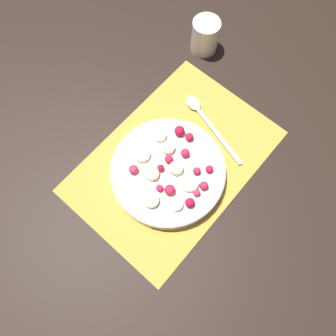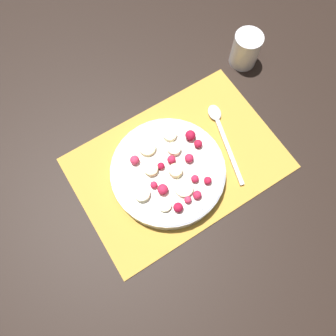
# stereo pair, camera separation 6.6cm
# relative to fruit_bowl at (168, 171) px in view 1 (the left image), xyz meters

# --- Properties ---
(ground_plane) EXTENTS (3.00, 3.00, 0.00)m
(ground_plane) POSITION_rel_fruit_bowl_xyz_m (-0.03, -0.01, -0.03)
(ground_plane) COLOR black
(placemat) EXTENTS (0.44, 0.30, 0.01)m
(placemat) POSITION_rel_fruit_bowl_xyz_m (-0.03, -0.01, -0.02)
(placemat) COLOR gold
(placemat) RESTS_ON ground_plane
(fruit_bowl) EXTENTS (0.24, 0.24, 0.05)m
(fruit_bowl) POSITION_rel_fruit_bowl_xyz_m (0.00, 0.00, 0.00)
(fruit_bowl) COLOR silver
(fruit_bowl) RESTS_ON placemat
(spoon) EXTENTS (0.07, 0.20, 0.01)m
(spoon) POSITION_rel_fruit_bowl_xyz_m (-0.16, -0.03, -0.02)
(spoon) COLOR silver
(spoon) RESTS_ON placemat
(drinking_glass) EXTENTS (0.07, 0.07, 0.08)m
(drinking_glass) POSITION_rel_fruit_bowl_xyz_m (-0.31, -0.15, 0.01)
(drinking_glass) COLOR white
(drinking_glass) RESTS_ON ground_plane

